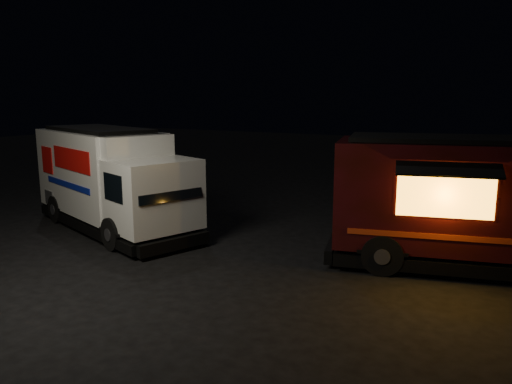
% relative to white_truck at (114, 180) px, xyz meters
% --- Properties ---
extents(ground, '(80.00, 80.00, 0.00)m').
position_rel_white_truck_xyz_m(ground, '(4.28, -1.32, -1.51)').
color(ground, black).
rests_on(ground, ground).
extents(white_truck, '(7.06, 4.30, 3.03)m').
position_rel_white_truck_xyz_m(white_truck, '(0.00, 0.00, 0.00)').
color(white_truck, silver).
rests_on(white_truck, ground).
extents(red_truck, '(6.98, 4.02, 3.06)m').
position_rel_white_truck_xyz_m(red_truck, '(9.72, 1.64, 0.02)').
color(red_truck, '#370A10').
rests_on(red_truck, ground).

